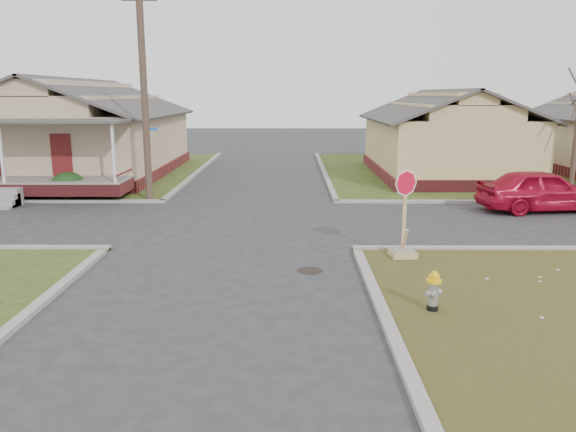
{
  "coord_description": "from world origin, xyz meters",
  "views": [
    {
      "loc": [
        1.73,
        -14.16,
        4.41
      ],
      "look_at": [
        1.64,
        1.0,
        1.1
      ],
      "focal_mm": 35.0,
      "sensor_mm": 36.0,
      "label": 1
    }
  ],
  "objects_px": {
    "fire_hydrant": "(434,289)",
    "red_sedan": "(542,190)",
    "utility_pole": "(144,87)",
    "stop_sign": "(403,238)"
  },
  "relations": [
    {
      "from": "fire_hydrant",
      "to": "utility_pole",
      "type": "bearing_deg",
      "value": 102.99
    },
    {
      "from": "red_sedan",
      "to": "stop_sign",
      "type": "bearing_deg",
      "value": 128.28
    },
    {
      "from": "fire_hydrant",
      "to": "red_sedan",
      "type": "xyz_separation_m",
      "value": [
        6.65,
        10.28,
        0.3
      ]
    },
    {
      "from": "utility_pole",
      "to": "red_sedan",
      "type": "height_order",
      "value": "utility_pole"
    },
    {
      "from": "utility_pole",
      "to": "red_sedan",
      "type": "bearing_deg",
      "value": -6.9
    },
    {
      "from": "fire_hydrant",
      "to": "stop_sign",
      "type": "relative_size",
      "value": 0.35
    },
    {
      "from": "utility_pole",
      "to": "fire_hydrant",
      "type": "relative_size",
      "value": 10.69
    },
    {
      "from": "stop_sign",
      "to": "red_sedan",
      "type": "relative_size",
      "value": 0.51
    },
    {
      "from": "utility_pole",
      "to": "fire_hydrant",
      "type": "xyz_separation_m",
      "value": [
        8.84,
        -12.16,
        -4.15
      ]
    },
    {
      "from": "fire_hydrant",
      "to": "red_sedan",
      "type": "height_order",
      "value": "red_sedan"
    }
  ]
}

